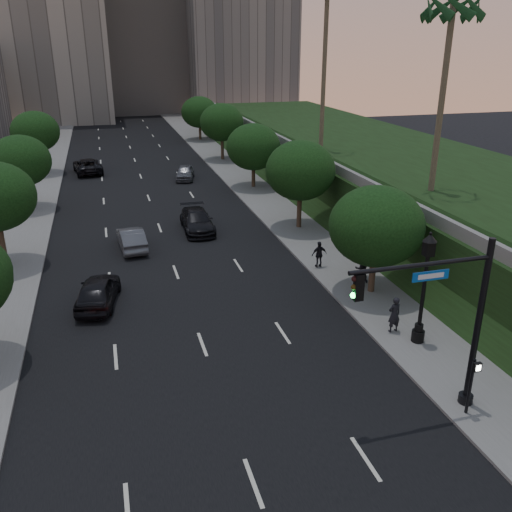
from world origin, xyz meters
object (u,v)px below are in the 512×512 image
object	(u,v)px
pedestrian_b	(362,269)
pedestrian_c	(319,254)
pedestrian_a	(394,315)
sedan_far_left	(88,166)
sedan_near_left	(98,291)
traffic_signal_mast	(453,327)
street_lamp	(423,294)
sedan_mid_left	(131,239)
sedan_near_right	(197,221)
sedan_far_right	(185,172)

from	to	relation	value
pedestrian_b	pedestrian_c	world-z (taller)	pedestrian_c
pedestrian_a	pedestrian_b	bearing A→B (deg)	-106.68
sedan_far_left	sedan_near_left	bearing A→B (deg)	83.90
sedan_far_left	traffic_signal_mast	bearing A→B (deg)	98.71
traffic_signal_mast	street_lamp	xyz separation A→B (m)	(1.82, 4.67, -1.04)
traffic_signal_mast	sedan_near_left	distance (m)	18.41
sedan_far_left	pedestrian_c	bearing A→B (deg)	106.45
sedan_far_left	pedestrian_c	world-z (taller)	pedestrian_c
street_lamp	sedan_mid_left	xyz separation A→B (m)	(-12.17, 16.67, -1.88)
sedan_near_right	sedan_far_right	bearing A→B (deg)	85.43
traffic_signal_mast	pedestrian_b	distance (m)	12.15
pedestrian_b	street_lamp	bearing A→B (deg)	102.20
sedan_far_left	pedestrian_b	world-z (taller)	pedestrian_b
sedan_far_left	pedestrian_c	distance (m)	35.05
traffic_signal_mast	sedan_far_left	xyz separation A→B (m)	(-13.41, 46.51, -2.86)
street_lamp	pedestrian_b	world-z (taller)	street_lamp
sedan_far_right	pedestrian_a	xyz separation A→B (m)	(4.77, -34.93, 0.32)
sedan_near_left	pedestrian_c	xyz separation A→B (m)	(13.41, 1.40, 0.18)
sedan_far_left	pedestrian_a	size ratio (longest dim) A/B	3.17
pedestrian_a	sedan_near_right	bearing A→B (deg)	-75.98
traffic_signal_mast	pedestrian_b	xyz separation A→B (m)	(2.29, 11.63, -2.68)
pedestrian_c	street_lamp	bearing A→B (deg)	94.92
street_lamp	sedan_near_right	xyz separation A→B (m)	(-7.13, 19.27, -1.85)
traffic_signal_mast	sedan_far_right	size ratio (longest dim) A/B	1.61
sedan_far_left	sedan_near_right	bearing A→B (deg)	102.37
sedan_near_right	pedestrian_a	bearing A→B (deg)	-69.21
sedan_far_left	sedan_mid_left	bearing A→B (deg)	89.54
sedan_near_left	sedan_near_right	size ratio (longest dim) A/B	0.88
sedan_far_left	pedestrian_b	distance (m)	38.25
sedan_near_right	pedestrian_c	bearing A→B (deg)	-56.28
sedan_far_right	sedan_near_left	bearing A→B (deg)	-95.22
sedan_near_right	pedestrian_c	xyz separation A→B (m)	(6.06, -9.49, 0.21)
sedan_far_right	pedestrian_a	distance (m)	35.26
traffic_signal_mast	pedestrian_c	size ratio (longest dim) A/B	4.15
sedan_far_left	sedan_near_right	size ratio (longest dim) A/B	1.08
sedan_far_left	pedestrian_a	xyz separation A→B (m)	(14.56, -40.69, 0.26)
pedestrian_b	sedan_far_right	bearing A→B (deg)	-62.48
sedan_far_right	pedestrian_b	size ratio (longest dim) A/B	2.59
sedan_near_right	sedan_far_right	xyz separation A→B (m)	(1.69, 16.81, -0.04)
sedan_near_right	traffic_signal_mast	bearing A→B (deg)	-76.32
street_lamp	sedan_far_left	distance (m)	44.56
sedan_far_left	sedan_far_right	bearing A→B (deg)	142.18
sedan_near_right	sedan_mid_left	bearing A→B (deg)	-151.52
street_lamp	pedestrian_c	distance (m)	9.97
traffic_signal_mast	pedestrian_a	world-z (taller)	traffic_signal_mast
traffic_signal_mast	street_lamp	world-z (taller)	traffic_signal_mast
traffic_signal_mast	street_lamp	bearing A→B (deg)	68.75
street_lamp	pedestrian_c	world-z (taller)	street_lamp
pedestrian_b	traffic_signal_mast	bearing A→B (deg)	94.94
sedan_far_left	pedestrian_c	size ratio (longest dim) A/B	3.45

